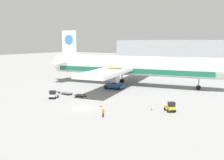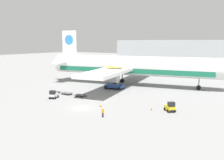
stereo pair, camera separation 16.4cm
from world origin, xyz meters
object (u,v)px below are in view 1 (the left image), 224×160
Objects in this scene: airplane_main at (129,66)px; ground_crew_near at (103,112)px; traffic_cone_far at (152,108)px; baggage_tug_mid at (53,95)px; baggage_dolly_second at (67,93)px; baggage_dolly_third at (80,95)px; baggage_dolly_lead at (55,91)px; traffic_cone_near at (101,105)px; baggage_tug_foreground at (170,107)px; scissor_lift_loader at (114,81)px.

airplane_main reaches higher than ground_crew_near.
baggage_tug_mid is at bearing -170.24° from traffic_cone_far.
baggage_tug_mid is at bearing -84.42° from baggage_dolly_second.
baggage_tug_mid reaches higher than baggage_dolly_third.
ground_crew_near reaches higher than baggage_dolly_lead.
baggage_dolly_second is 5.81× the size of traffic_cone_near.
baggage_dolly_third is 11.01m from traffic_cone_near.
baggage_tug_foreground is 0.74× the size of baggage_dolly_second.
traffic_cone_far is at bearing 20.63° from traffic_cone_near.
baggage_tug_mid reaches higher than traffic_cone_far.
airplane_main is 24.15m from baggage_dolly_lead.
baggage_dolly_second is at bearing -117.91° from airplane_main.
baggage_dolly_third is 5.81× the size of traffic_cone_near.
baggage_dolly_second is 5.31× the size of traffic_cone_far.
baggage_dolly_lead is (-31.70, -0.56, -0.49)m from baggage_tug_foreground.
scissor_lift_loader is 1.70× the size of baggage_dolly_second.
baggage_tug_mid is at bearing -127.85° from baggage_dolly_third.
traffic_cone_far is (5.06, 9.31, -0.68)m from ground_crew_near.
scissor_lift_loader is at bearing 67.00° from baggage_dolly_second.
baggage_dolly_lead is at bearing -137.20° from scissor_lift_loader.
ground_crew_near is 2.73× the size of traffic_cone_near.
baggage_dolly_third is at bearing 149.14° from ground_crew_near.
traffic_cone_near is (14.37, -4.56, -0.08)m from baggage_dolly_second.
traffic_cone_far reaches higher than traffic_cone_near.
baggage_dolly_second is at bearing 163.39° from baggage_tug_mid.
scissor_lift_loader is 27.31m from ground_crew_near.
baggage_dolly_lead is 25.22m from ground_crew_near.
baggage_tug_mid is at bearing 168.73° from ground_crew_near.
traffic_cone_near is at bearing 134.81° from ground_crew_near.
baggage_tug_mid is at bearing -113.92° from airplane_main.
traffic_cone_near is (18.44, -4.24, -0.08)m from baggage_dolly_lead.
airplane_main is 26.95m from baggage_tug_mid.
airplane_main reaches higher than traffic_cone_far.
traffic_cone_far is (-3.43, -1.10, -0.53)m from baggage_tug_foreground.
baggage_tug_foreground is 4.28× the size of traffic_cone_near.
traffic_cone_near is at bearing -76.27° from scissor_lift_loader.
airplane_main is 22.49m from baggage_dolly_second.
scissor_lift_loader is 20.19m from traffic_cone_near.
baggage_tug_mid is 19.32m from ground_crew_near.
ground_crew_near is at bearing -36.01° from baggage_dolly_third.
baggage_dolly_lead is at bearing -157.89° from baggage_tug_mid.
ground_crew_near is at bearing -72.46° from scissor_lift_loader.
airplane_main is 27.52m from traffic_cone_near.
airplane_main is at bearing 85.48° from baggage_dolly_third.
ground_crew_near is (-8.49, -10.41, 0.15)m from baggage_tug_foreground.
baggage_dolly_third is at bearing 154.20° from traffic_cone_near.
ground_crew_near is (13.60, -23.65, -1.31)m from scissor_lift_loader.
airplane_main is 8.31m from scissor_lift_loader.
baggage_dolly_lead is 1.00× the size of baggage_dolly_third.
scissor_lift_loader reaches higher than baggage_dolly_second.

